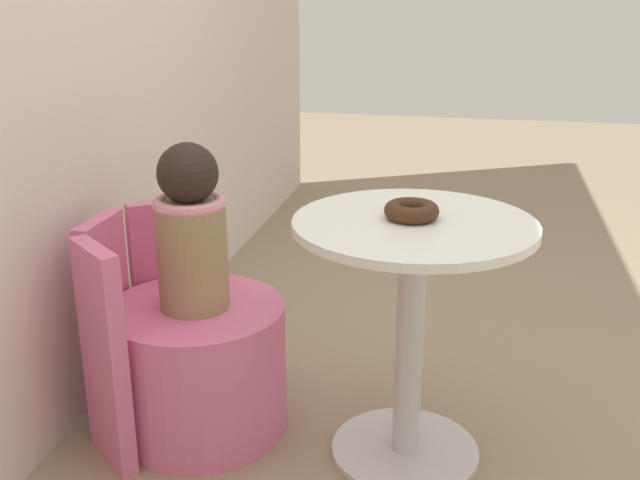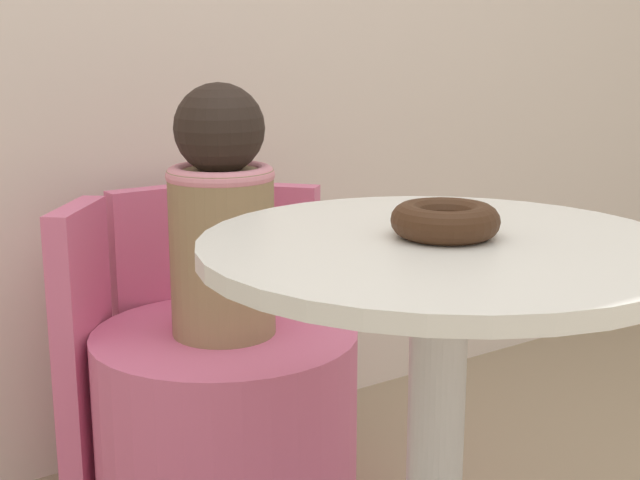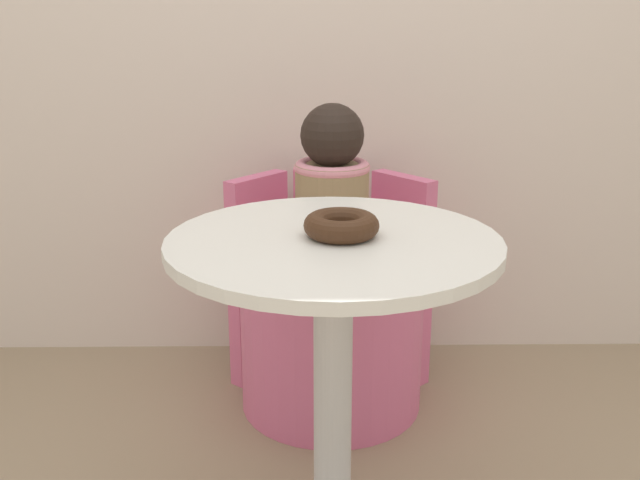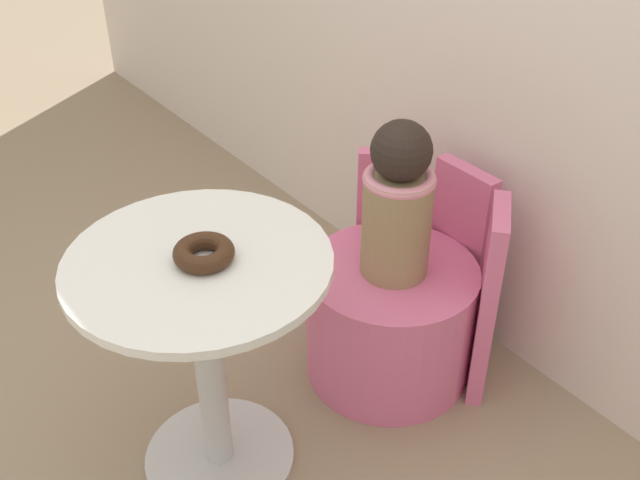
{
  "view_description": "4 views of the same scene",
  "coord_description": "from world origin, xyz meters",
  "views": [
    {
      "loc": [
        -1.93,
        -0.09,
        1.33
      ],
      "look_at": [
        0.07,
        0.34,
        0.63
      ],
      "focal_mm": 42.0,
      "sensor_mm": 36.0,
      "label": 1
    },
    {
      "loc": [
        -0.81,
        -0.8,
        1.0
      ],
      "look_at": [
        0.06,
        0.44,
        0.64
      ],
      "focal_mm": 50.0,
      "sensor_mm": 36.0,
      "label": 2
    },
    {
      "loc": [
        -0.05,
        -1.33,
        1.16
      ],
      "look_at": [
        -0.03,
        0.37,
        0.63
      ],
      "focal_mm": 42.0,
      "sensor_mm": 36.0,
      "label": 3
    },
    {
      "loc": [
        1.33,
        -0.59,
        1.79
      ],
      "look_at": [
        -0.02,
        0.44,
        0.62
      ],
      "focal_mm": 42.0,
      "sensor_mm": 36.0,
      "label": 4
    }
  ],
  "objects": [
    {
      "name": "round_table",
      "position": [
        -0.01,
        0.06,
        0.5
      ],
      "size": [
        0.66,
        0.66,
        0.73
      ],
      "color": "silver",
      "rests_on": "ground_plane"
    },
    {
      "name": "booth_backrest",
      "position": [
        0.01,
        0.93,
        0.33
      ],
      "size": [
        0.64,
        0.23,
        0.66
      ],
      "color": "#DB6693",
      "rests_on": "ground_plane"
    },
    {
      "name": "donut",
      "position": [
        0.01,
        0.07,
        0.75
      ],
      "size": [
        0.15,
        0.15,
        0.05
      ],
      "color": "#3D2314",
      "rests_on": "round_table"
    },
    {
      "name": "tub_chair",
      "position": [
        0.01,
        0.71,
        0.2
      ],
      "size": [
        0.54,
        0.54,
        0.41
      ],
      "color": "#DB6693",
      "rests_on": "ground_plane"
    },
    {
      "name": "child_figure",
      "position": [
        0.01,
        0.71,
        0.65
      ],
      "size": [
        0.21,
        0.21,
        0.5
      ],
      "color": "#937A56",
      "rests_on": "tub_chair"
    }
  ]
}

